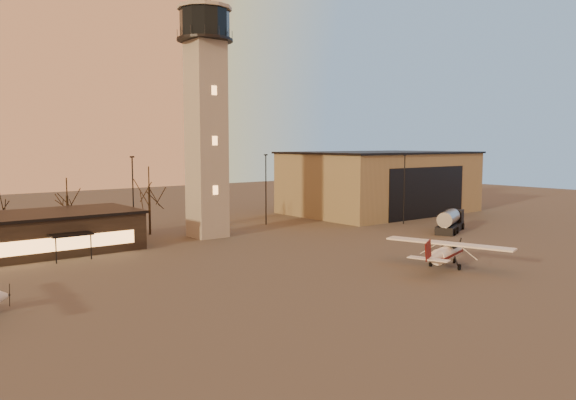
{
  "coord_description": "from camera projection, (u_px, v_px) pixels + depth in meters",
  "views": [
    {
      "loc": [
        -35.37,
        -30.88,
        11.64
      ],
      "look_at": [
        -0.59,
        13.0,
        6.0
      ],
      "focal_mm": 35.0,
      "sensor_mm": 36.0,
      "label": 1
    }
  ],
  "objects": [
    {
      "name": "control_tower",
      "position": [
        206.0,
        105.0,
        68.86
      ],
      "size": [
        6.8,
        6.8,
        32.6
      ],
      "color": "#9A9792",
      "rests_on": "ground"
    },
    {
      "name": "hangar",
      "position": [
        380.0,
        182.0,
        95.33
      ],
      "size": [
        30.6,
        20.6,
        10.3
      ],
      "color": "#928260",
      "rests_on": "ground"
    },
    {
      "name": "fuel_truck",
      "position": [
        450.0,
        223.0,
        74.31
      ],
      "size": [
        8.21,
        5.35,
        2.96
      ],
      "rotation": [
        0.0,
        0.0,
        0.42
      ],
      "color": "black",
      "rests_on": "ground"
    },
    {
      "name": "terminal",
      "position": [
        13.0,
        235.0,
        58.23
      ],
      "size": [
        25.4,
        12.2,
        4.3
      ],
      "color": "black",
      "rests_on": "ground"
    },
    {
      "name": "ground",
      "position": [
        390.0,
        283.0,
        47.11
      ],
      "size": [
        220.0,
        220.0,
        0.0
      ],
      "primitive_type": "plane",
      "color": "#474442",
      "rests_on": "ground"
    },
    {
      "name": "cessna_front",
      "position": [
        447.0,
        255.0,
        52.83
      ],
      "size": [
        9.71,
        11.98,
        3.33
      ],
      "rotation": [
        0.0,
        0.0,
        0.3
      ],
      "color": "white",
      "rests_on": "ground"
    },
    {
      "name": "light_poles",
      "position": [
        207.0,
        193.0,
        71.04
      ],
      "size": [
        58.5,
        12.25,
        10.14
      ],
      "color": "black",
      "rests_on": "ground"
    },
    {
      "name": "tree_row",
      "position": [
        71.0,
        190.0,
        68.57
      ],
      "size": [
        37.2,
        9.2,
        8.8
      ],
      "color": "black",
      "rests_on": "ground"
    }
  ]
}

